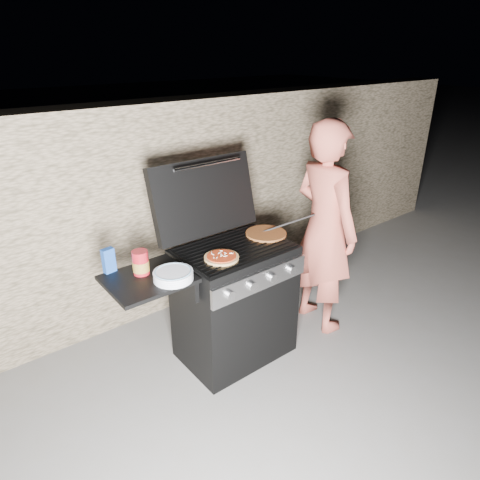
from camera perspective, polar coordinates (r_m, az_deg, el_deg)
ground at (r=3.48m, az=-0.67°, el=-14.61°), size 50.00×50.00×0.00m
stone_wall at (r=3.81m, az=-10.46°, el=4.27°), size 8.00×0.35×1.80m
gas_grill at (r=3.09m, az=-4.43°, el=-9.82°), size 1.34×0.79×0.91m
pizza_topped at (r=2.82m, az=-2.48°, el=-2.26°), size 0.28×0.28×0.03m
pizza_plain at (r=3.19m, az=3.49°, el=0.87°), size 0.35×0.35×0.02m
sauce_jar at (r=2.70m, az=-13.11°, el=-2.93°), size 0.13×0.13×0.15m
blue_carton at (r=2.77m, az=-17.11°, el=-2.62°), size 0.08×0.05×0.16m
plate_stack at (r=2.62m, az=-8.89°, el=-4.69°), size 0.28×0.28×0.06m
person at (r=3.47m, az=11.19°, el=1.51°), size 0.48×0.67×1.73m
tongs at (r=3.27m, az=6.21°, el=2.19°), size 0.47×0.16×0.10m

